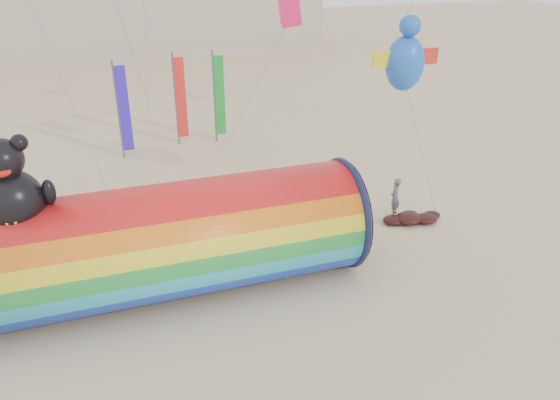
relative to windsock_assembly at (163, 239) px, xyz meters
name	(u,v)px	position (x,y,z in m)	size (l,w,h in m)	color
ground	(281,284)	(3.66, -0.83, -1.97)	(160.00, 160.00, 0.00)	#CCB58C
windsock_assembly	(163,239)	(0.00, 0.00, 0.00)	(12.88, 3.92, 5.94)	red
kite_handler	(395,197)	(9.93, 2.51, -1.14)	(0.60, 0.40, 1.66)	#515458
fabric_bundle	(412,218)	(10.30, 1.66, -1.80)	(2.62, 1.35, 0.41)	#3F100B
festival_banners	(175,101)	(2.76, 14.08, 0.67)	(5.98, 1.33, 5.20)	#59595E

